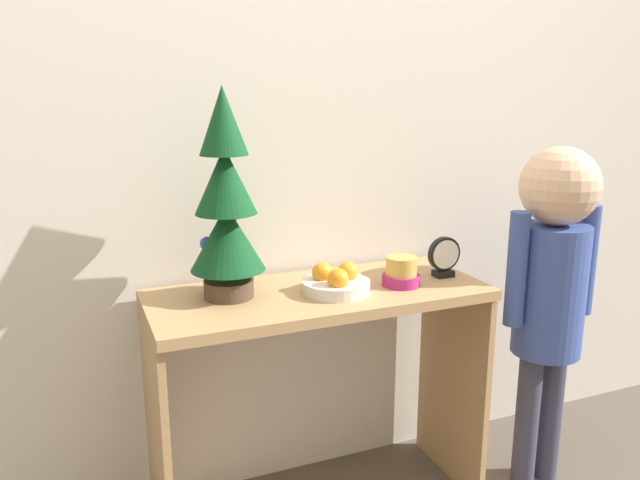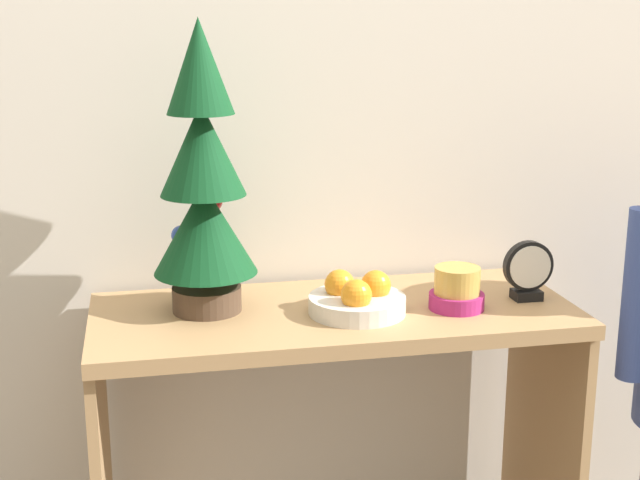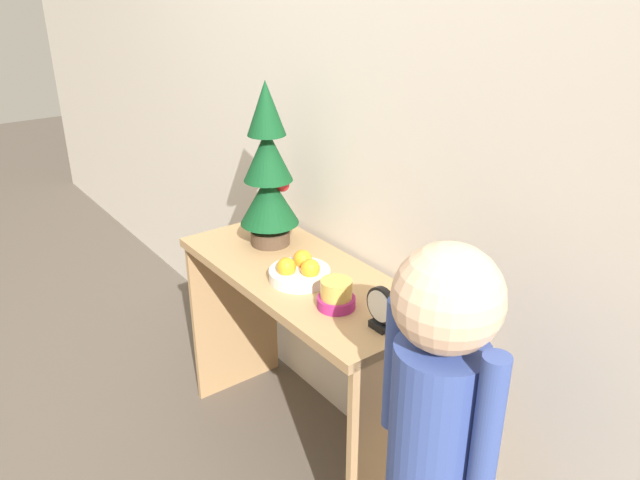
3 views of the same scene
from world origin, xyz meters
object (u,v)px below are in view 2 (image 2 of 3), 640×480
object	(u,v)px
singing_bowl	(457,290)
desk_clock	(528,271)
mini_tree	(203,180)
fruit_bowl	(357,299)

from	to	relation	value
singing_bowl	desk_clock	bearing A→B (deg)	8.97
desk_clock	mini_tree	bearing A→B (deg)	174.42
fruit_bowl	singing_bowl	xyz separation A→B (m)	(0.20, -0.01, 0.01)
singing_bowl	desk_clock	distance (m)	0.16
singing_bowl	desk_clock	xyz separation A→B (m)	(0.16, 0.03, 0.02)
mini_tree	desk_clock	distance (m)	0.68
mini_tree	desk_clock	size ratio (longest dim) A/B	4.58
mini_tree	desk_clock	bearing A→B (deg)	-5.58
singing_bowl	mini_tree	bearing A→B (deg)	169.65
fruit_bowl	desk_clock	xyz separation A→B (m)	(0.36, 0.01, 0.03)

